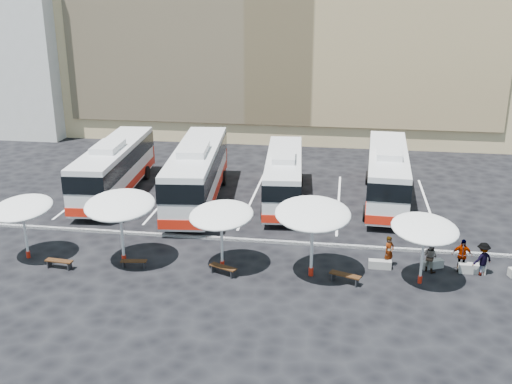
# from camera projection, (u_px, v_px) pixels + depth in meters

# --- Properties ---
(ground) EXTENTS (120.00, 120.00, 0.00)m
(ground) POSITION_uv_depth(u_px,v_px,m) (231.00, 244.00, 34.59)
(ground) COLOR black
(ground) RESTS_ON ground
(sandstone_building) EXTENTS (42.00, 18.25, 29.60)m
(sandstone_building) POSITION_uv_depth(u_px,v_px,m) (289.00, 2.00, 60.33)
(sandstone_building) COLOR tan
(sandstone_building) RESTS_ON ground
(apartment_block) EXTENTS (14.00, 14.00, 18.00)m
(apartment_block) POSITION_uv_depth(u_px,v_px,m) (15.00, 39.00, 61.86)
(apartment_block) COLOR beige
(apartment_block) RESTS_ON ground
(curb_divider) EXTENTS (34.00, 0.25, 0.15)m
(curb_divider) POSITION_uv_depth(u_px,v_px,m) (233.00, 239.00, 35.04)
(curb_divider) COLOR black
(curb_divider) RESTS_ON ground
(bay_lines) EXTENTS (24.15, 12.00, 0.01)m
(bay_lines) POSITION_uv_depth(u_px,v_px,m) (253.00, 198.00, 42.08)
(bay_lines) COLOR white
(bay_lines) RESTS_ON ground
(bus_0) EXTENTS (3.54, 12.61, 3.95)m
(bus_0) POSITION_uv_depth(u_px,v_px,m) (114.00, 167.00, 42.36)
(bus_0) COLOR silver
(bus_0) RESTS_ON ground
(bus_1) EXTENTS (4.14, 13.54, 4.23)m
(bus_1) POSITION_uv_depth(u_px,v_px,m) (197.00, 172.00, 40.70)
(bus_1) COLOR silver
(bus_1) RESTS_ON ground
(bus_2) EXTENTS (3.29, 11.47, 3.59)m
(bus_2) POSITION_uv_depth(u_px,v_px,m) (284.00, 175.00, 41.05)
(bus_2) COLOR silver
(bus_2) RESTS_ON ground
(bus_3) EXTENTS (3.27, 12.45, 3.92)m
(bus_3) POSITION_uv_depth(u_px,v_px,m) (387.00, 173.00, 40.97)
(bus_3) COLOR silver
(bus_3) RESTS_ON ground
(sunshade_0) EXTENTS (3.87, 3.90, 3.40)m
(sunshade_0) POSITION_uv_depth(u_px,v_px,m) (22.00, 208.00, 31.88)
(sunshade_0) COLOR silver
(sunshade_0) RESTS_ON ground
(sunshade_1) EXTENTS (3.98, 4.02, 3.86)m
(sunshade_1) POSITION_uv_depth(u_px,v_px,m) (120.00, 205.00, 31.18)
(sunshade_1) COLOR silver
(sunshade_1) RESTS_ON ground
(sunshade_2) EXTENTS (4.13, 4.16, 3.50)m
(sunshade_2) POSITION_uv_depth(u_px,v_px,m) (221.00, 215.00, 30.66)
(sunshade_2) COLOR silver
(sunshade_2) RESTS_ON ground
(sunshade_3) EXTENTS (4.31, 4.35, 3.99)m
(sunshade_3) POSITION_uv_depth(u_px,v_px,m) (313.00, 214.00, 29.68)
(sunshade_3) COLOR silver
(sunshade_3) RESTS_ON ground
(sunshade_4) EXTENTS (4.30, 4.32, 3.44)m
(sunshade_4) POSITION_uv_depth(u_px,v_px,m) (425.00, 229.00, 29.05)
(sunshade_4) COLOR silver
(sunshade_4) RESTS_ON ground
(wood_bench_0) EXTENTS (1.52, 0.53, 0.46)m
(wood_bench_0) POSITION_uv_depth(u_px,v_px,m) (59.00, 262.00, 31.46)
(wood_bench_0) COLOR black
(wood_bench_0) RESTS_ON ground
(wood_bench_1) EXTENTS (1.40, 0.54, 0.42)m
(wood_bench_1) POSITION_uv_depth(u_px,v_px,m) (134.00, 262.00, 31.52)
(wood_bench_1) COLOR black
(wood_bench_1) RESTS_ON ground
(wood_bench_2) EXTENTS (1.55, 0.98, 0.46)m
(wood_bench_2) POSITION_uv_depth(u_px,v_px,m) (223.00, 268.00, 30.75)
(wood_bench_2) COLOR black
(wood_bench_2) RESTS_ON ground
(wood_bench_3) EXTENTS (1.63, 0.95, 0.49)m
(wood_bench_3) POSITION_uv_depth(u_px,v_px,m) (345.00, 276.00, 29.86)
(wood_bench_3) COLOR black
(wood_bench_3) RESTS_ON ground
(conc_bench_0) EXTENTS (1.19, 0.40, 0.44)m
(conc_bench_0) POSITION_uv_depth(u_px,v_px,m) (380.00, 264.00, 31.51)
(conc_bench_0) COLOR gray
(conc_bench_0) RESTS_ON ground
(conc_bench_1) EXTENTS (1.23, 0.83, 0.44)m
(conc_bench_1) POSITION_uv_depth(u_px,v_px,m) (432.00, 264.00, 31.53)
(conc_bench_1) COLOR gray
(conc_bench_1) RESTS_ON ground
(conc_bench_2) EXTENTS (1.33, 0.45, 0.50)m
(conc_bench_2) POSITION_uv_depth(u_px,v_px,m) (472.00, 268.00, 30.99)
(conc_bench_2) COLOR gray
(conc_bench_2) RESTS_ON ground
(passenger_0) EXTENTS (0.74, 0.72, 1.70)m
(passenger_0) POSITION_uv_depth(u_px,v_px,m) (389.00, 252.00, 31.49)
(passenger_0) COLOR black
(passenger_0) RESTS_ON ground
(passenger_1) EXTENTS (1.02, 1.01, 1.66)m
(passenger_1) POSITION_uv_depth(u_px,v_px,m) (431.00, 257.00, 30.99)
(passenger_1) COLOR black
(passenger_1) RESTS_ON ground
(passenger_2) EXTENTS (1.08, 0.53, 1.77)m
(passenger_2) POSITION_uv_depth(u_px,v_px,m) (462.00, 255.00, 31.00)
(passenger_2) COLOR black
(passenger_2) RESTS_ON ground
(passenger_3) EXTENTS (1.32, 1.15, 1.77)m
(passenger_3) POSITION_uv_depth(u_px,v_px,m) (482.00, 259.00, 30.60)
(passenger_3) COLOR black
(passenger_3) RESTS_ON ground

